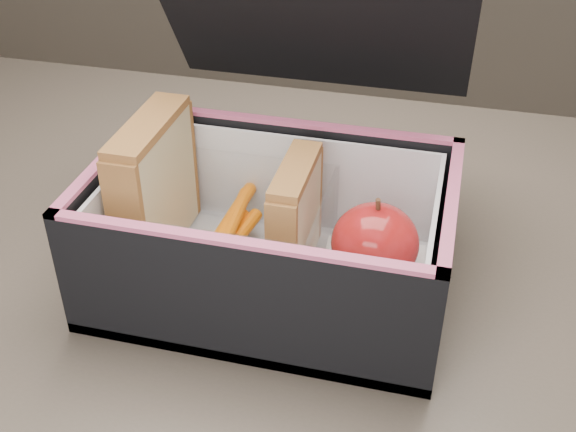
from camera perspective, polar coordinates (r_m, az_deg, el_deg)
name	(u,v)px	position (r m, az deg, el deg)	size (l,w,h in m)	color
kitchen_table	(239,368)	(0.66, -3.87, -11.93)	(1.20, 0.80, 0.75)	brown
lunch_bag	(274,223)	(0.57, -1.11, -0.59)	(0.27, 0.28, 0.25)	black
plastic_tub	(225,224)	(0.59, -4.99, -0.64)	(0.17, 0.12, 0.07)	white
sandwich_left	(155,187)	(0.59, -10.50, 2.29)	(0.03, 0.11, 0.12)	tan
sandwich_right	(295,218)	(0.57, 0.57, -0.17)	(0.02, 0.08, 0.09)	tan
carrot_sticks	(225,241)	(0.59, -4.97, -1.96)	(0.04, 0.13, 0.03)	#CE5A00
paper_napkin	(372,276)	(0.59, 6.68, -4.70)	(0.08, 0.09, 0.01)	white
red_apple	(375,243)	(0.56, 6.88, -2.15)	(0.08, 0.08, 0.07)	#9B110D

